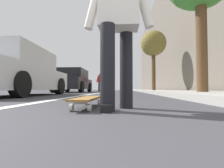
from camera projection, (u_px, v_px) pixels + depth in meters
ground_plane at (120, 92)px, 10.33m from camera, size 80.00×80.00×0.00m
lane_stripe_white at (114, 91)px, 20.38m from camera, size 52.00×0.16×0.01m
sidewalk_curb at (148, 90)px, 18.08m from camera, size 52.00×3.20×0.13m
building_facade at (162, 42)px, 22.09m from camera, size 40.00×1.20×13.39m
skateboard at (88, 99)px, 1.79m from camera, size 0.84×0.21×0.11m
skater_person at (118, 18)px, 1.65m from camera, size 0.46×0.72×1.64m
parked_car_near at (19, 73)px, 5.09m from camera, size 4.21×2.01×1.48m
parked_car_mid at (73, 81)px, 10.71m from camera, size 4.10×1.96×1.50m
traffic_light at (109, 65)px, 18.71m from camera, size 0.33×0.28×4.43m
street_tree_mid at (153, 44)px, 12.79m from camera, size 1.99×1.99×4.83m
pedestrian_distant at (100, 81)px, 12.90m from camera, size 0.42×0.65×1.49m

